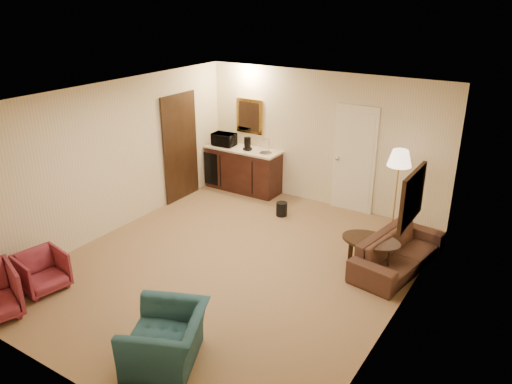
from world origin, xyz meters
TOP-DOWN VIEW (x-y plane):
  - ground at (0.00, 0.00)m, footprint 6.00×6.00m
  - room_walls at (-0.10, 0.77)m, footprint 5.02×6.01m
  - wetbar_cabinet at (-1.65, 2.72)m, footprint 1.64×0.58m
  - sofa at (2.15, 1.28)m, footprint 0.83×1.90m
  - teal_armchair at (0.60, -2.20)m, footprint 0.96×1.13m
  - rose_chair_near at (-1.90, -2.00)m, footprint 0.66×0.69m
  - coffee_table at (1.80, 1.00)m, footprint 1.01×0.80m
  - floor_lamp at (1.70, 2.40)m, footprint 0.41×0.41m
  - waste_bin at (-0.30, 2.00)m, footprint 0.27×0.27m
  - microwave at (-2.11, 2.68)m, footprint 0.49×0.29m
  - coffee_maker at (-1.51, 2.67)m, footprint 0.15×0.15m

SIDE VIEW (x-z plane):
  - ground at x=0.00m, z-range 0.00..0.00m
  - waste_bin at x=-0.30m, z-range 0.00..0.26m
  - coffee_table at x=1.80m, z-range 0.00..0.51m
  - rose_chair_near at x=-1.90m, z-range 0.00..0.62m
  - sofa at x=2.15m, z-range 0.00..0.72m
  - teal_armchair at x=0.60m, z-range 0.00..0.84m
  - wetbar_cabinet at x=-1.65m, z-range 0.00..0.92m
  - floor_lamp at x=1.70m, z-range 0.00..1.53m
  - coffee_maker at x=-1.51m, z-range 0.92..1.19m
  - microwave at x=-2.11m, z-range 0.92..1.24m
  - room_walls at x=-0.10m, z-range 0.41..3.02m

